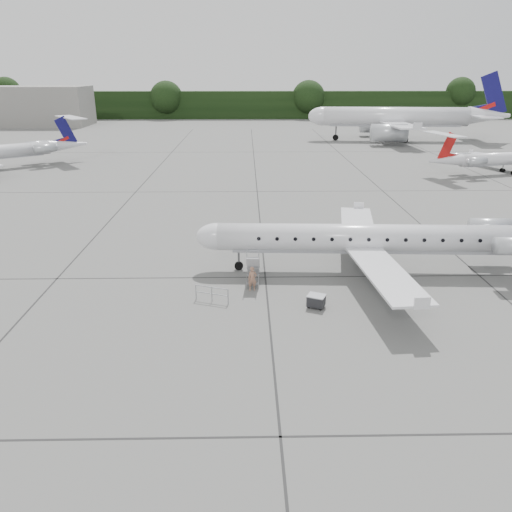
{
  "coord_description": "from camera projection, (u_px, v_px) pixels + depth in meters",
  "views": [
    {
      "loc": [
        -8.17,
        -27.97,
        13.72
      ],
      "look_at": [
        -7.57,
        2.74,
        2.3
      ],
      "focal_mm": 35.0,
      "sensor_mm": 36.0,
      "label": 1
    }
  ],
  "objects": [
    {
      "name": "bg_narrowbody",
      "position": [
        396.0,
        107.0,
        101.94
      ],
      "size": [
        39.74,
        29.98,
        13.57
      ],
      "primitive_type": null,
      "rotation": [
        0.0,
        0.0,
        -0.08
      ],
      "color": "silver",
      "rests_on": "ground"
    },
    {
      "name": "baggage_cart",
      "position": [
        316.0,
        301.0,
        30.69
      ],
      "size": [
        1.25,
        1.16,
        0.87
      ],
      "primitive_type": null,
      "rotation": [
        0.0,
        0.0,
        -0.43
      ],
      "color": "black",
      "rests_on": "ground"
    },
    {
      "name": "main_regional_jet",
      "position": [
        369.0,
        225.0,
        35.19
      ],
      "size": [
        28.45,
        21.11,
        7.07
      ],
      "primitive_type": null,
      "rotation": [
        0.0,
        0.0,
        -0.05
      ],
      "color": "silver",
      "rests_on": "ground"
    },
    {
      "name": "treeline",
      "position": [
        273.0,
        105.0,
        151.57
      ],
      "size": [
        260.0,
        4.0,
        8.0
      ],
      "primitive_type": "cube",
      "color": "black",
      "rests_on": "ground"
    },
    {
      "name": "terminal_building",
      "position": [
        11.0,
        106.0,
        131.22
      ],
      "size": [
        40.0,
        14.0,
        10.0
      ],
      "primitive_type": "cube",
      "color": "slate",
      "rests_on": "ground"
    },
    {
      "name": "ground",
      "position": [
        378.0,
        305.0,
        31.15
      ],
      "size": [
        320.0,
        320.0,
        0.0
      ],
      "primitive_type": "plane",
      "color": "slate",
      "rests_on": "ground"
    },
    {
      "name": "airstair",
      "position": [
        253.0,
        267.0,
        34.14
      ],
      "size": [
        0.96,
        2.46,
        2.21
      ],
      "primitive_type": null,
      "rotation": [
        0.0,
        0.0,
        -0.05
      ],
      "color": "silver",
      "rests_on": "ground"
    },
    {
      "name": "passenger",
      "position": [
        252.0,
        279.0,
        32.96
      ],
      "size": [
        0.64,
        0.45,
        1.64
      ],
      "primitive_type": "imported",
      "rotation": [
        0.0,
        0.0,
        0.1
      ],
      "color": "#926550",
      "rests_on": "ground"
    },
    {
      "name": "safety_railing",
      "position": [
        212.0,
        295.0,
        31.41
      ],
      "size": [
        2.1,
        0.82,
        1.0
      ],
      "primitive_type": null,
      "rotation": [
        0.0,
        0.0,
        -0.35
      ],
      "color": "gray",
      "rests_on": "ground"
    }
  ]
}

